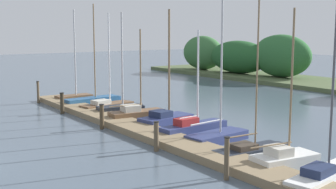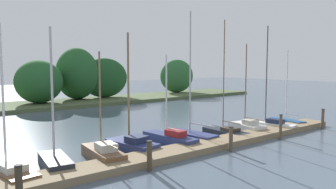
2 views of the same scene
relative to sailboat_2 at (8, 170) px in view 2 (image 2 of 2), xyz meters
The scene contains 17 objects.
dock_pier 8.13m from the sailboat_2, 12.95° to the right, with size 28.77×1.80×0.35m.
far_shore 24.38m from the sailboat_2, 74.68° to the left, with size 64.33×8.56×6.87m.
sailboat_2 is the anchor object (origin of this frame).
sailboat_3 1.99m from the sailboat_2, ahead, with size 1.46×3.14×6.50m.
sailboat_4 4.34m from the sailboat_2, ahead, with size 1.44×3.71×5.44m.
sailboat_5 6.45m from the sailboat_2, ahead, with size 1.82×3.56×6.53m.
sailboat_6 9.08m from the sailboat_2, ahead, with size 1.28×4.30×5.40m.
sailboat_7 10.95m from the sailboat_2, ahead, with size 1.60×3.68×8.11m.
sailboat_8 13.65m from the sailboat_2, ahead, with size 1.31×3.75×7.76m.
sailboat_9 15.71m from the sailboat_2, ahead, with size 1.53×3.25×6.24m.
sailboat_10 17.81m from the sailboat_2, ahead, with size 1.66×4.23×7.62m.
sailboat_11 20.46m from the sailboat_2, ahead, with size 1.46×3.44×5.93m.
mooring_piling_1 3.16m from the sailboat_2, 95.90° to the right, with size 0.29×0.29×1.39m.
mooring_piling_2 6.05m from the sailboat_2, 30.23° to the right, with size 0.27×0.27×1.39m.
mooring_piling_3 11.15m from the sailboat_2, 15.98° to the right, with size 0.26×0.26×1.37m.
mooring_piling_4 15.78m from the sailboat_2, 11.41° to the right, with size 0.21×0.21×1.61m.
mooring_piling_5 21.21m from the sailboat_2, ahead, with size 0.25×0.25×1.49m.
Camera 2 is at (-11.03, -2.68, 4.81)m, focal length 35.12 mm.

